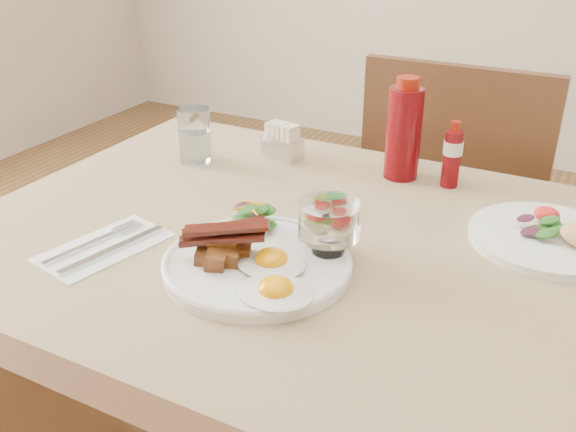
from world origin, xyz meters
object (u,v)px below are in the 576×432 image
(sugar_caddy, at_px, (282,143))
(table, at_px, (357,306))
(water_glass, at_px, (195,138))
(hot_sauce_bottle, at_px, (452,155))
(ketchup_bottle, at_px, (404,131))
(second_plate, at_px, (560,237))
(chair_far, at_px, (454,217))
(main_plate, at_px, (257,264))
(fruit_cup, at_px, (329,220))

(sugar_caddy, bearing_deg, table, -35.68)
(water_glass, bearing_deg, sugar_caddy, 33.17)
(hot_sauce_bottle, bearing_deg, ketchup_bottle, 179.57)
(second_plate, height_order, ketchup_bottle, ketchup_bottle)
(chair_far, bearing_deg, hot_sauce_bottle, -81.72)
(chair_far, xyz_separation_m, sugar_caddy, (-0.30, -0.35, 0.26))
(table, relative_size, ketchup_bottle, 6.73)
(main_plate, height_order, water_glass, water_glass)
(chair_far, distance_m, ketchup_bottle, 0.46)
(fruit_cup, bearing_deg, water_glass, 149.44)
(main_plate, xyz_separation_m, fruit_cup, (0.08, 0.07, 0.06))
(chair_far, height_order, sugar_caddy, chair_far)
(chair_far, height_order, fruit_cup, chair_far)
(fruit_cup, height_order, hot_sauce_bottle, hot_sauce_bottle)
(hot_sauce_bottle, bearing_deg, chair_far, 98.28)
(main_plate, distance_m, second_plate, 0.48)
(fruit_cup, distance_m, sugar_caddy, 0.43)
(second_plate, bearing_deg, hot_sauce_bottle, 144.72)
(main_plate, bearing_deg, hot_sauce_bottle, 68.46)
(main_plate, distance_m, fruit_cup, 0.12)
(sugar_caddy, bearing_deg, fruit_cup, -42.31)
(table, bearing_deg, water_glass, 154.73)
(main_plate, distance_m, sugar_caddy, 0.45)
(chair_far, height_order, hot_sauce_bottle, chair_far)
(second_plate, relative_size, ketchup_bottle, 1.32)
(ketchup_bottle, xyz_separation_m, water_glass, (-0.40, -0.12, -0.04))
(ketchup_bottle, bearing_deg, sugar_caddy, -175.50)
(table, bearing_deg, main_plate, -140.12)
(table, height_order, main_plate, main_plate)
(chair_far, xyz_separation_m, hot_sauce_bottle, (0.05, -0.33, 0.29))
(fruit_cup, bearing_deg, hot_sauce_bottle, 76.16)
(main_plate, height_order, ketchup_bottle, ketchup_bottle)
(water_glass, bearing_deg, hot_sauce_bottle, 13.24)
(ketchup_bottle, bearing_deg, chair_far, 81.77)
(fruit_cup, xyz_separation_m, sugar_caddy, (-0.26, 0.34, -0.04))
(main_plate, distance_m, hot_sauce_bottle, 0.47)
(table, bearing_deg, fruit_cup, -143.50)
(table, distance_m, chair_far, 0.68)
(main_plate, relative_size, sugar_caddy, 3.16)
(main_plate, xyz_separation_m, sugar_caddy, (-0.18, 0.41, 0.02))
(fruit_cup, bearing_deg, chair_far, 86.68)
(hot_sauce_bottle, xyz_separation_m, water_glass, (-0.50, -0.12, -0.01))
(ketchup_bottle, distance_m, sugar_caddy, 0.26)
(table, distance_m, sugar_caddy, 0.45)
(sugar_caddy, bearing_deg, main_plate, -56.33)
(water_glass, bearing_deg, fruit_cup, -30.56)
(chair_far, height_order, ketchup_bottle, ketchup_bottle)
(ketchup_bottle, height_order, hot_sauce_bottle, ketchup_bottle)
(table, relative_size, chair_far, 1.43)
(second_plate, bearing_deg, fruit_cup, -145.66)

